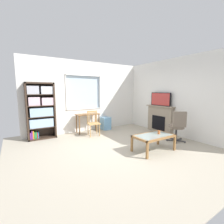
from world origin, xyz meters
name	(u,v)px	position (x,y,z in m)	size (l,w,h in m)	color
ground	(118,147)	(0.00, 0.00, -0.01)	(5.84, 5.62, 0.02)	#B2A893
wall_back_with_window	(87,97)	(0.02, 2.31, 1.38)	(4.84, 0.15, 2.80)	white
wall_right	(174,97)	(2.48, 0.00, 1.40)	(0.12, 4.82, 2.80)	white
bookshelf	(41,110)	(-1.77, 2.07, 1.00)	(0.90, 0.38, 1.91)	#38281E
desk_under_window	(88,117)	(-0.11, 1.96, 0.60)	(0.92, 0.42, 0.74)	brown
wooden_chair	(93,123)	(-0.12, 1.45, 0.46)	(0.48, 0.46, 0.90)	tan
plastic_drawer_unit	(105,123)	(0.72, 2.01, 0.26)	(0.35, 0.40, 0.53)	#72ADDB
fireplace	(160,119)	(2.32, 0.47, 0.53)	(0.26, 1.23, 1.05)	gray
tv	(161,99)	(2.31, 0.47, 1.31)	(0.06, 0.91, 0.51)	black
office_chair	(178,125)	(1.82, -0.67, 0.55)	(0.62, 0.62, 1.00)	#7A6B5B
coffee_table	(154,137)	(0.61, -0.79, 0.38)	(1.09, 0.62, 0.44)	#8C9E99
sippy_cup	(159,132)	(0.82, -0.79, 0.49)	(0.07, 0.07, 0.09)	orange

